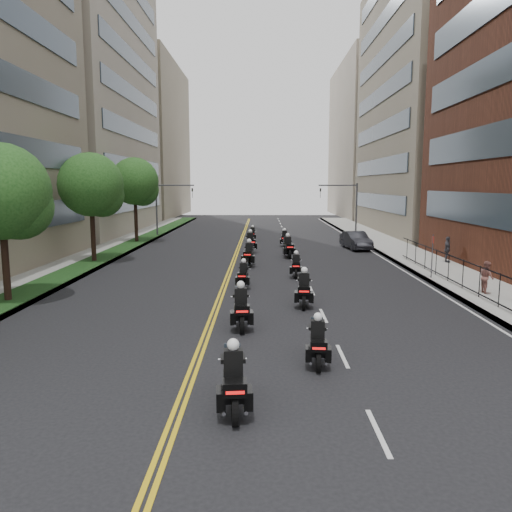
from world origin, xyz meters
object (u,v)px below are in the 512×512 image
(motorcycle_3, at_px, (304,291))
(motorcycle_1, at_px, (318,344))
(motorcycle_2, at_px, (241,310))
(motorcycle_4, at_px, (243,276))
(motorcycle_5, at_px, (296,267))
(motorcycle_7, at_px, (288,248))
(motorcycle_8, at_px, (251,243))
(motorcycle_9, at_px, (285,239))
(motorcycle_0, at_px, (234,383))
(pedestrian_b, at_px, (487,277))
(motorcycle_6, at_px, (249,255))
(parked_sedan, at_px, (356,240))
(motorcycle_10, at_px, (253,235))
(pedestrian_c, at_px, (447,249))

(motorcycle_3, bearing_deg, motorcycle_1, -86.71)
(motorcycle_1, bearing_deg, motorcycle_2, 126.93)
(motorcycle_4, relative_size, motorcycle_5, 1.00)
(motorcycle_7, xyz_separation_m, motorcycle_8, (-2.90, 3.11, 0.00))
(motorcycle_1, bearing_deg, motorcycle_8, 99.89)
(motorcycle_1, relative_size, motorcycle_9, 0.99)
(motorcycle_0, xyz_separation_m, pedestrian_b, (11.83, 12.89, 0.24))
(motorcycle_1, bearing_deg, motorcycle_0, -122.62)
(motorcycle_3, xyz_separation_m, motorcycle_5, (0.13, 7.25, -0.08))
(motorcycle_0, relative_size, motorcycle_3, 1.00)
(motorcycle_2, distance_m, motorcycle_8, 21.83)
(motorcycle_6, xyz_separation_m, parked_sedan, (8.91, 9.09, 0.02))
(motorcycle_7, relative_size, parked_sedan, 0.55)
(motorcycle_2, bearing_deg, motorcycle_9, 79.00)
(motorcycle_8, distance_m, parked_sedan, 9.18)
(pedestrian_b, bearing_deg, motorcycle_3, 103.03)
(motorcycle_0, relative_size, motorcycle_1, 1.11)
(motorcycle_4, distance_m, parked_sedan, 18.56)
(motorcycle_7, relative_size, pedestrian_b, 1.56)
(motorcycle_2, bearing_deg, motorcycle_3, 47.67)
(motorcycle_3, height_order, parked_sedan, motorcycle_3)
(motorcycle_5, distance_m, motorcycle_7, 7.95)
(motorcycle_2, relative_size, pedestrian_b, 1.55)
(motorcycle_1, relative_size, parked_sedan, 0.47)
(motorcycle_6, height_order, parked_sedan, motorcycle_6)
(motorcycle_8, height_order, motorcycle_9, motorcycle_8)
(motorcycle_3, bearing_deg, motorcycle_6, 108.90)
(motorcycle_10, relative_size, pedestrian_b, 1.31)
(motorcycle_5, height_order, motorcycle_10, motorcycle_5)
(motorcycle_3, xyz_separation_m, motorcycle_6, (-2.79, 11.17, 0.03))
(pedestrian_b, bearing_deg, motorcycle_0, 136.75)
(motorcycle_5, xyz_separation_m, motorcycle_8, (-2.98, 11.06, 0.11))
(motorcycle_5, distance_m, motorcycle_8, 11.45)
(motorcycle_5, distance_m, parked_sedan, 14.32)
(motorcycle_3, xyz_separation_m, parked_sedan, (6.12, 20.26, 0.05))
(motorcycle_4, relative_size, motorcycle_6, 0.85)
(motorcycle_2, height_order, motorcycle_10, motorcycle_2)
(motorcycle_2, xyz_separation_m, motorcycle_3, (2.72, 3.53, -0.02))
(motorcycle_4, distance_m, pedestrian_b, 12.27)
(motorcycle_4, bearing_deg, motorcycle_0, -85.51)
(motorcycle_3, distance_m, motorcycle_5, 7.25)
(motorcycle_0, xyz_separation_m, motorcycle_3, (2.60, 10.64, 0.00))
(motorcycle_6, bearing_deg, motorcycle_7, 59.13)
(motorcycle_3, xyz_separation_m, motorcycle_8, (-2.85, 18.31, 0.03))
(motorcycle_1, xyz_separation_m, pedestrian_b, (9.43, 9.67, 0.32))
(motorcycle_1, height_order, motorcycle_2, motorcycle_2)
(motorcycle_6, relative_size, pedestrian_c, 1.41)
(motorcycle_4, bearing_deg, motorcycle_2, -85.28)
(motorcycle_2, relative_size, motorcycle_6, 0.98)
(parked_sedan, distance_m, pedestrian_c, 9.45)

